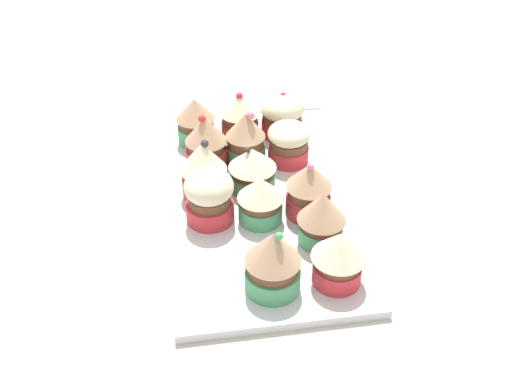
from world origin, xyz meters
TOP-DOWN VIEW (x-y plane):
  - ground_plane at (0.00, 0.00)cm, footprint 180.00×180.00cm
  - baking_tray at (0.00, 0.00)cm, footprint 41.68×23.01cm
  - cupcake_0 at (-15.80, -6.57)cm, footprint 5.75×5.75cm
  - cupcake_1 at (-9.65, -5.54)cm, footprint 5.86×5.86cm
  - cupcake_2 at (-2.59, -6.48)cm, footprint 6.15×6.15cm
  - cupcake_3 at (2.56, -6.20)cm, footprint 6.13×6.13cm
  - cupcake_4 at (-15.93, -0.20)cm, footprint 5.75×5.75cm
  - cupcake_5 at (-9.73, 0.46)cm, footprint 5.60×5.60cm
  - cupcake_6 at (-3.15, -0.12)cm, footprint 6.39×6.39cm
  - cupcake_7 at (3.62, 0.26)cm, footprint 5.77×5.77cm
  - cupcake_8 at (15.43, -0.53)cm, footprint 6.16×6.16cm
  - cupcake_9 at (-16.17, 6.42)cm, footprint 6.73×6.73cm
  - cupcake_10 at (-8.68, 5.96)cm, footprint 5.98×5.98cm
  - cupcake_11 at (3.26, 6.13)cm, footprint 5.78×5.78cm
  - cupcake_12 at (8.67, 6.47)cm, footprint 5.80×5.80cm
  - cupcake_13 at (15.48, 6.70)cm, footprint 6.08×6.08cm
  - napkin at (-32.15, 9.01)cm, footprint 15.02×11.74cm

SIDE VIEW (x-z plane):
  - ground_plane at x=0.00cm, z-range -3.00..0.00cm
  - napkin at x=-32.15cm, z-range 0.00..0.60cm
  - baking_tray at x=0.00cm, z-range 0.00..1.20cm
  - cupcake_10 at x=-8.68cm, z-range 1.28..7.37cm
  - cupcake_6 at x=-3.15cm, z-range 1.18..7.61cm
  - cupcake_7 at x=3.62cm, z-range 1.29..7.59cm
  - cupcake_9 at x=-16.17cm, z-range 1.16..8.11cm
  - cupcake_3 at x=2.56cm, z-range 1.22..8.30cm
  - cupcake_13 at x=15.48cm, z-range 1.40..8.29cm
  - cupcake_4 at x=-15.93cm, z-range 1.11..8.62cm
  - cupcake_0 at x=-15.80cm, z-range 1.32..8.49cm
  - cupcake_12 at x=8.67cm, z-range 1.38..8.45cm
  - cupcake_1 at x=-9.65cm, z-range 1.05..9.01cm
  - cupcake_11 at x=3.26cm, z-range 1.12..8.96cm
  - cupcake_5 at x=-9.73cm, z-range 1.05..9.06cm
  - cupcake_8 at x=15.43cm, z-range 1.09..9.24cm
  - cupcake_2 at x=-2.59cm, z-range 1.19..9.53cm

